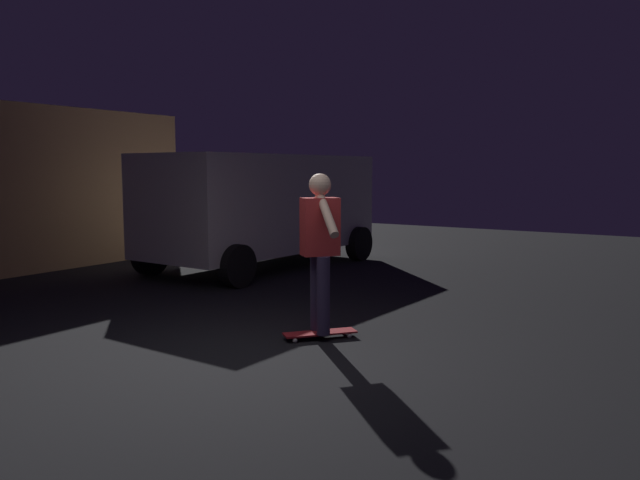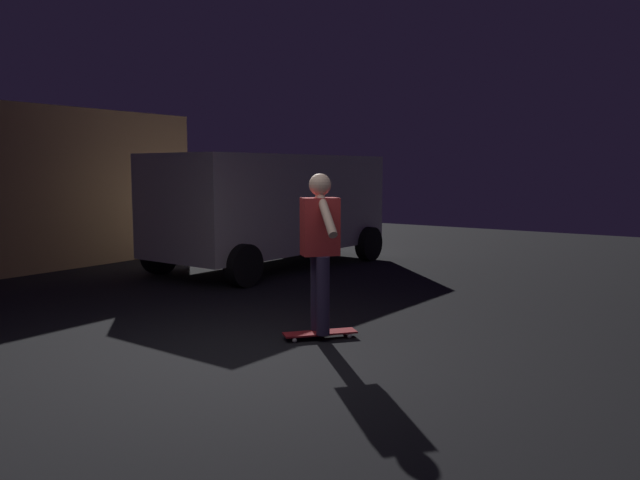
# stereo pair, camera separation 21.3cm
# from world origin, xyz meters

# --- Properties ---
(ground_plane) EXTENTS (28.00, 28.00, 0.00)m
(ground_plane) POSITION_xyz_m (0.00, 0.00, 0.00)
(ground_plane) COLOR black
(parked_van) EXTENTS (4.68, 2.37, 2.03)m
(parked_van) POSITION_xyz_m (4.64, 3.52, 1.16)
(parked_van) COLOR silver
(parked_van) RESTS_ON ground_plane
(skateboard_ridden) EXTENTS (0.73, 0.65, 0.07)m
(skateboard_ridden) POSITION_xyz_m (1.10, -0.02, 0.06)
(skateboard_ridden) COLOR #AD1E23
(skateboard_ridden) RESTS_ON ground_plane
(skater) EXTENTS (0.69, 0.82, 1.67)m
(skater) POSITION_xyz_m (1.10, -0.02, 1.04)
(skater) COLOR #382D4C
(skater) RESTS_ON skateboard_ridden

